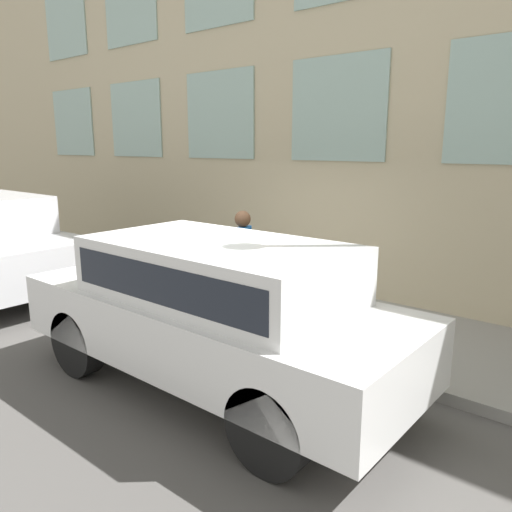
# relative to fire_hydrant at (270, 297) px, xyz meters

# --- Properties ---
(ground_plane) EXTENTS (80.00, 80.00, 0.00)m
(ground_plane) POSITION_rel_fire_hydrant_xyz_m (-0.58, 0.12, -0.49)
(ground_plane) COLOR #514F4C
(sidewalk) EXTENTS (2.52, 60.00, 0.14)m
(sidewalk) POSITION_rel_fire_hydrant_xyz_m (0.68, 0.12, -0.42)
(sidewalk) COLOR gray
(sidewalk) RESTS_ON ground_plane
(building_facade) EXTENTS (0.33, 40.00, 7.05)m
(building_facade) POSITION_rel_fire_hydrant_xyz_m (2.09, 0.12, 3.05)
(building_facade) COLOR #C6B793
(building_facade) RESTS_ON ground_plane
(fire_hydrant) EXTENTS (0.31, 0.43, 0.69)m
(fire_hydrant) POSITION_rel_fire_hydrant_xyz_m (0.00, 0.00, 0.00)
(fire_hydrant) COLOR gold
(fire_hydrant) RESTS_ON sidewalk
(person) EXTENTS (0.38, 0.25, 1.56)m
(person) POSITION_rel_fire_hydrant_xyz_m (0.15, 0.65, 0.58)
(person) COLOR #998466
(person) RESTS_ON sidewalk
(parked_truck_white_near) EXTENTS (1.82, 4.62, 1.68)m
(parked_truck_white_near) POSITION_rel_fire_hydrant_xyz_m (-1.83, -0.67, 0.49)
(parked_truck_white_near) COLOR black
(parked_truck_white_near) RESTS_ON ground_plane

